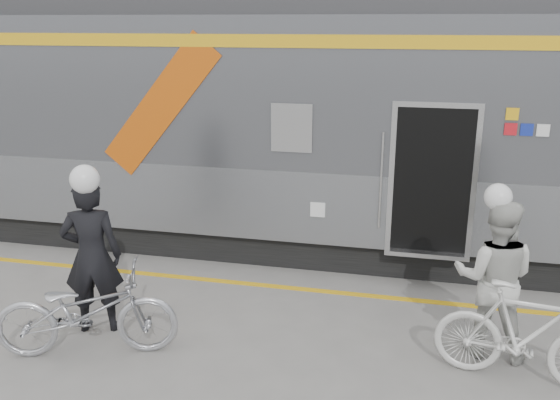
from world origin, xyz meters
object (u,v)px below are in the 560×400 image
(woman, at_px, (494,278))
(bicycle_right, at_px, (526,335))
(bicycle_left, at_px, (86,311))
(man, at_px, (92,256))

(woman, height_order, bicycle_right, woman)
(woman, bearing_deg, bicycle_left, 21.50)
(woman, xyz_separation_m, bicycle_right, (0.30, -0.55, -0.37))
(man, distance_m, bicycle_left, 0.73)
(bicycle_left, height_order, bicycle_right, bicycle_right)
(bicycle_left, height_order, woman, woman)
(man, distance_m, bicycle_right, 5.03)
(man, height_order, bicycle_right, man)
(man, xyz_separation_m, bicycle_right, (5.01, -0.03, -0.41))
(woman, relative_size, bicycle_right, 0.99)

